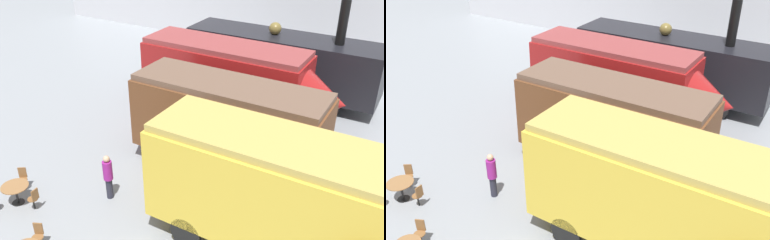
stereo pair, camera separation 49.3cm
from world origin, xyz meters
The scene contains 10 objects.
ground_plane centered at (0.00, 0.00, 0.00)m, with size 80.00×80.00×0.00m, color gray.
steam_locomotive centered at (0.00, 8.61, 1.97)m, with size 10.16×2.60×5.50m.
streamlined_locomotive centered at (-0.62, 4.38, 2.21)m, with size 9.34×2.48×3.82m.
passenger_coach_wooden centered at (0.74, 0.74, 2.16)m, with size 7.33×2.47×3.69m.
passenger_coach_vintage centered at (3.79, -2.47, 2.27)m, with size 7.33×2.59×3.91m.
cafe_table_far centered at (-4.62, -4.97, 0.59)m, with size 0.94×0.94×0.73m.
cafe_chair_5 centered at (-2.27, -6.05, 0.51)m, with size 0.38×0.40×0.87m.
cafe_chair_6 centered at (-5.10, -4.27, 0.51)m, with size 0.40×0.40×0.87m.
cafe_chair_8 centered at (-3.78, -4.90, 0.51)m, with size 0.36×0.36×0.87m.
visitor_person centered at (-2.01, -3.04, 0.96)m, with size 0.34×0.34×1.76m.
Camera 1 is at (6.86, -12.15, 9.74)m, focal length 40.00 mm.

